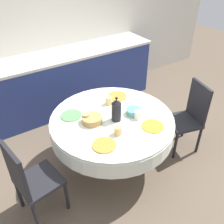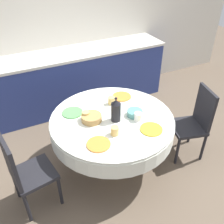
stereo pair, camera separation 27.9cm
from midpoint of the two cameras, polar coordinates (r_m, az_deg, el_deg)
The scene contains 17 objects.
ground_plane at distance 3.32m, azimuth 2.46°, elevation -11.51°, with size 12.00×12.00×0.00m, color brown.
wall_back at distance 4.17m, azimuth -10.17°, elevation 19.07°, with size 7.00×0.05×2.60m.
kitchen_counter at distance 4.17m, azimuth -7.59°, elevation 7.13°, with size 3.24×0.64×0.96m.
dining_table at distance 2.91m, azimuth 2.75°, elevation -3.32°, with size 1.43×1.43×0.72m.
chair_left at distance 3.34m, azimuth 20.62°, elevation -1.94°, with size 0.49×0.49×0.95m.
chair_right at distance 2.62m, azimuth -16.48°, elevation -12.95°, with size 0.46×0.46×0.95m.
plate_near_left at distance 2.48m, azimuth 0.16°, elevation -7.50°, with size 0.24×0.24×0.01m, color orange.
cup_near_left at distance 2.58m, azimuth 3.73°, elevation -4.41°, with size 0.09×0.09×0.09m, color #DBB766.
plate_near_right at distance 2.72m, azimuth 11.90°, elevation -3.96°, with size 0.24×0.24×0.01m, color yellow.
cup_near_right at distance 2.81m, azimuth 8.81°, elevation -1.14°, with size 0.09×0.09×0.09m, color white.
plate_far_left at distance 2.93m, azimuth -6.34°, elevation -0.22°, with size 0.24×0.24×0.01m, color #5BA85B.
cup_far_left at distance 2.80m, azimuth -3.14°, elevation -0.88°, with size 0.09×0.09×0.09m, color #DBB766.
plate_far_right at distance 3.22m, azimuth 4.72°, elevation 3.48°, with size 0.24×0.24×0.01m, color orange.
cup_far_right at distance 3.06m, azimuth 2.50°, elevation 2.56°, with size 0.09×0.09×0.09m, color #DBB766.
coffee_carafe at distance 2.73m, azimuth 3.82°, elevation 0.27°, with size 0.11×0.11×0.30m.
bread_basket at distance 2.78m, azimuth -1.84°, elevation -1.47°, with size 0.23×0.23×0.07m, color #AD844C.
fruit_bowl at distance 2.88m, azimuth 7.99°, elevation -0.34°, with size 0.18×0.18×0.07m, color #569993.
Camera 2 is at (-1.02, -2.05, 2.40)m, focal length 40.00 mm.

